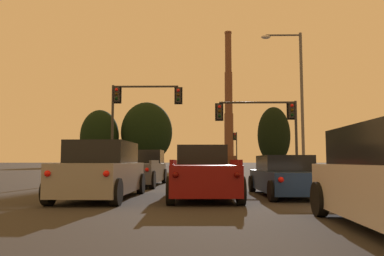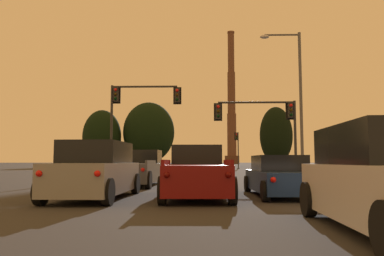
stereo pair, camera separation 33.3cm
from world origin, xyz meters
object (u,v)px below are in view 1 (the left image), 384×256
suv_left_lane_second (102,171)px  sedan_right_lane_second (285,177)px  pickup_truck_left_lane_front (141,169)px  street_lamp (296,91)px  traffic_light_far_right (236,145)px  traffic_light_overhead_left (135,107)px  smokestack (229,111)px  traffic_light_overhead_right (268,119)px  pickup_truck_center_lane_second (203,173)px

suv_left_lane_second → sedan_right_lane_second: bearing=11.5°
pickup_truck_left_lane_front → street_lamp: size_ratio=0.56×
sedan_right_lane_second → traffic_light_far_right: 47.72m
traffic_light_overhead_left → street_lamp: bearing=-6.8°
traffic_light_overhead_left → street_lamp: street_lamp is taller
sedan_right_lane_second → smokestack: smokestack is taller
pickup_truck_left_lane_front → traffic_light_overhead_right: traffic_light_overhead_right is taller
traffic_light_overhead_right → street_lamp: (1.80, -0.74, 1.82)m
suv_left_lane_second → sedan_right_lane_second: 6.33m
traffic_light_overhead_left → traffic_light_far_right: bearing=73.0°
traffic_light_far_right → street_lamp: 35.99m
pickup_truck_left_lane_front → traffic_light_overhead_right: bearing=42.4°
traffic_light_far_right → sedan_right_lane_second: bearing=-93.6°
pickup_truck_left_lane_front → street_lamp: bearing=33.5°
traffic_light_overhead_left → traffic_light_far_right: traffic_light_overhead_left is taller
traffic_light_overhead_right → smokestack: smokestack is taller
pickup_truck_center_lane_second → traffic_light_far_right: 48.33m
pickup_truck_left_lane_front → traffic_light_far_right: traffic_light_far_right is taller
smokestack → traffic_light_overhead_right: bearing=-93.5°
street_lamp → smokestack: smokestack is taller
suv_left_lane_second → pickup_truck_left_lane_front: (0.21, 6.76, -0.09)m
pickup_truck_center_lane_second → pickup_truck_left_lane_front: 6.72m
street_lamp → smokestack: 142.27m
traffic_light_overhead_left → pickup_truck_left_lane_front: bearing=-77.7°
pickup_truck_center_lane_second → traffic_light_overhead_left: size_ratio=0.83×
sedan_right_lane_second → street_lamp: bearing=71.9°
pickup_truck_left_lane_front → smokestack: bearing=85.1°
suv_left_lane_second → traffic_light_overhead_right: size_ratio=0.86×
traffic_light_overhead_left → street_lamp: (11.13, -1.33, 0.89)m
traffic_light_far_right → traffic_light_overhead_right: 35.21m
pickup_truck_center_lane_second → street_lamp: size_ratio=0.56×
smokestack → traffic_light_overhead_left: bearing=-97.3°
traffic_light_overhead_right → pickup_truck_left_lane_front: bearing=-139.1°
pickup_truck_left_lane_front → traffic_light_overhead_left: 8.59m
pickup_truck_left_lane_front → smokestack: 149.63m
pickup_truck_left_lane_front → smokestack: (16.43, 147.00, 22.64)m
suv_left_lane_second → traffic_light_far_right: size_ratio=0.83×
street_lamp → traffic_light_overhead_right: bearing=157.6°
traffic_light_far_right → smokestack: smokestack is taller
traffic_light_overhead_left → smokestack: bearing=82.7°
traffic_light_far_right → traffic_light_overhead_right: bearing=-92.0°
pickup_truck_center_lane_second → smokestack: bearing=83.9°
sedan_right_lane_second → traffic_light_overhead_left: traffic_light_overhead_left is taller
suv_left_lane_second → traffic_light_overhead_left: bearing=96.7°
suv_left_lane_second → smokestack: smokestack is taller
street_lamp → smokestack: size_ratio=0.17×
pickup_truck_left_lane_front → traffic_light_overhead_right: size_ratio=0.96×
sedan_right_lane_second → traffic_light_far_right: bearing=85.3°
traffic_light_overhead_left → pickup_truck_center_lane_second: bearing=-70.6°
suv_left_lane_second → pickup_truck_center_lane_second: (3.30, 0.79, -0.09)m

